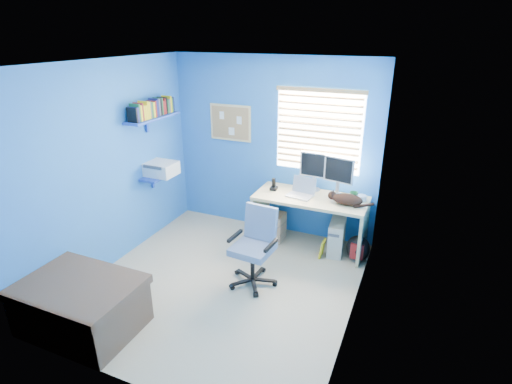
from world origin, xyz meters
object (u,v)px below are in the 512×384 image
at_px(laptop, 300,188).
at_px(office_chair, 254,256).
at_px(cat, 347,199).
at_px(tower_pc, 337,237).
at_px(desk, 309,222).

xyz_separation_m(laptop, office_chair, (-0.21, -1.03, -0.51)).
distance_m(cat, tower_pc, 0.60).
bearing_deg(desk, cat, -7.04).
relative_size(laptop, office_chair, 0.36).
height_order(desk, laptop, laptop).
height_order(desk, office_chair, office_chair).
height_order(desk, cat, cat).
height_order(cat, tower_pc, cat).
xyz_separation_m(tower_pc, office_chair, (-0.74, -1.06, 0.12)).
relative_size(laptop, tower_pc, 0.73).
bearing_deg(laptop, cat, 6.69).
relative_size(desk, tower_pc, 3.29).
bearing_deg(desk, laptop, -166.20).
relative_size(desk, laptop, 4.49).
bearing_deg(office_chair, laptop, 78.38).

